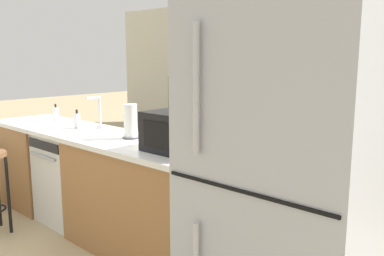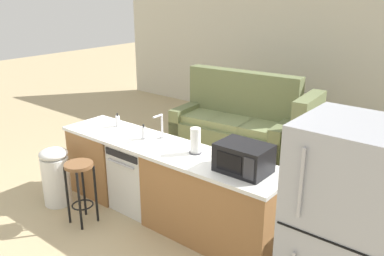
# 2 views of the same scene
# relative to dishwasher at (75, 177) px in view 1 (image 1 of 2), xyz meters

# --- Properties ---
(ground_plane) EXTENTS (24.00, 24.00, 0.00)m
(ground_plane) POSITION_rel_dishwasher_xyz_m (0.25, 0.00, -0.42)
(ground_plane) COLOR tan
(wall_back) EXTENTS (10.00, 0.06, 2.60)m
(wall_back) POSITION_rel_dishwasher_xyz_m (0.55, 4.20, 0.88)
(wall_back) COLOR beige
(wall_back) RESTS_ON ground_plane
(kitchen_counter) EXTENTS (2.94, 0.66, 0.90)m
(kitchen_counter) POSITION_rel_dishwasher_xyz_m (0.49, 0.00, -0.00)
(kitchen_counter) COLOR #9E6B3D
(kitchen_counter) RESTS_ON ground_plane
(dishwasher) EXTENTS (0.58, 0.61, 0.84)m
(dishwasher) POSITION_rel_dishwasher_xyz_m (0.00, 0.00, 0.00)
(dishwasher) COLOR silver
(dishwasher) RESTS_ON ground_plane
(stove_range) EXTENTS (0.76, 0.68, 0.90)m
(stove_range) POSITION_rel_dishwasher_xyz_m (2.60, 0.55, 0.03)
(stove_range) COLOR black
(stove_range) RESTS_ON ground_plane
(refrigerator) EXTENTS (0.72, 0.73, 1.78)m
(refrigerator) POSITION_rel_dishwasher_xyz_m (2.60, -0.55, 0.47)
(refrigerator) COLOR #A8AAB2
(refrigerator) RESTS_ON ground_plane
(microwave) EXTENTS (0.50, 0.37, 0.28)m
(microwave) POSITION_rel_dishwasher_xyz_m (1.43, -0.00, 0.62)
(microwave) COLOR black
(microwave) RESTS_ON kitchen_counter
(sink_faucet) EXTENTS (0.07, 0.18, 0.30)m
(sink_faucet) POSITION_rel_dishwasher_xyz_m (0.20, 0.16, 0.61)
(sink_faucet) COLOR silver
(sink_faucet) RESTS_ON kitchen_counter
(paper_towel_roll) EXTENTS (0.14, 0.14, 0.28)m
(paper_towel_roll) POSITION_rel_dishwasher_xyz_m (0.79, 0.07, 0.62)
(paper_towel_roll) COLOR #4C4C51
(paper_towel_roll) RESTS_ON kitchen_counter
(soap_bottle) EXTENTS (0.06, 0.06, 0.18)m
(soap_bottle) POSITION_rel_dishwasher_xyz_m (0.04, 0.03, 0.55)
(soap_bottle) COLOR silver
(soap_bottle) RESTS_ON kitchen_counter
(dish_soap_bottle) EXTENTS (0.06, 0.06, 0.18)m
(dish_soap_bottle) POSITION_rel_dishwasher_xyz_m (-0.53, 0.13, 0.55)
(dish_soap_bottle) COLOR silver
(dish_soap_bottle) RESTS_ON kitchen_counter
(kettle) EXTENTS (0.21, 0.17, 0.19)m
(kettle) POSITION_rel_dishwasher_xyz_m (2.43, 0.68, 0.56)
(kettle) COLOR red
(kettle) RESTS_ON stove_range
(couch) EXTENTS (2.08, 1.08, 1.27)m
(couch) POSITION_rel_dishwasher_xyz_m (-0.20, 2.41, -0.03)
(couch) COLOR #667047
(couch) RESTS_ON ground_plane
(armchair) EXTENTS (0.88, 0.92, 1.20)m
(armchair) POSITION_rel_dishwasher_xyz_m (1.40, 2.06, -0.07)
(armchair) COLOR #667047
(armchair) RESTS_ON ground_plane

